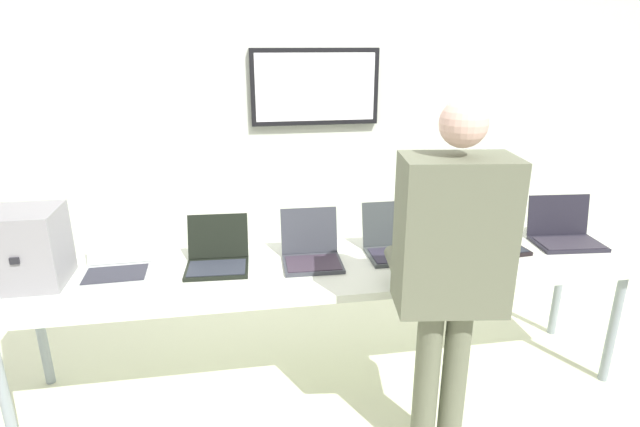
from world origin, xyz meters
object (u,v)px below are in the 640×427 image
(equipment_box, at_px, (28,248))
(laptop_station_3, at_px, (398,243))
(laptop_station_4, at_px, (488,239))
(laptop_station_2, at_px, (311,251))
(person, at_px, (450,261))
(laptop_station_5, at_px, (564,232))
(laptop_station_0, at_px, (117,262))
(laptop_station_1, at_px, (217,256))
(workbench, at_px, (329,272))

(equipment_box, distance_m, laptop_station_3, 1.87)
(laptop_station_4, bearing_deg, laptop_station_2, -179.20)
(laptop_station_3, distance_m, person, 0.74)
(laptop_station_5, relative_size, person, 0.24)
(laptop_station_0, bearing_deg, person, -25.97)
(laptop_station_1, bearing_deg, laptop_station_4, -0.40)
(laptop_station_0, distance_m, laptop_station_5, 2.49)
(laptop_station_1, distance_m, laptop_station_2, 0.49)
(laptop_station_4, bearing_deg, laptop_station_0, 179.38)
(laptop_station_5, bearing_deg, laptop_station_3, 179.55)
(laptop_station_5, bearing_deg, person, -145.48)
(laptop_station_4, distance_m, person, 0.90)
(workbench, distance_m, laptop_station_1, 0.59)
(workbench, height_order, laptop_station_3, laptop_station_3)
(laptop_station_1, xyz_separation_m, laptop_station_5, (1.99, 0.00, 0.00))
(laptop_station_0, height_order, laptop_station_2, laptop_station_2)
(laptop_station_5, bearing_deg, laptop_station_2, -179.01)
(laptop_station_2, xyz_separation_m, person, (0.47, -0.68, 0.21))
(laptop_station_3, distance_m, laptop_station_5, 1.00)
(laptop_station_3, bearing_deg, laptop_station_0, 179.93)
(equipment_box, relative_size, laptop_station_5, 0.95)
(laptop_station_2, relative_size, laptop_station_4, 0.84)
(laptop_station_1, bearing_deg, laptop_station_2, -2.88)
(laptop_station_0, xyz_separation_m, laptop_station_2, (0.99, -0.04, 0.00))
(laptop_station_0, bearing_deg, laptop_station_2, -2.07)
(laptop_station_1, height_order, laptop_station_3, laptop_station_3)
(laptop_station_0, bearing_deg, equipment_box, -170.34)
(workbench, distance_m, laptop_station_5, 1.42)
(laptop_station_4, relative_size, laptop_station_5, 0.99)
(workbench, bearing_deg, person, -57.86)
(workbench, relative_size, laptop_station_0, 9.52)
(workbench, height_order, equipment_box, equipment_box)
(laptop_station_4, relative_size, person, 0.24)
(laptop_station_3, relative_size, person, 0.22)
(equipment_box, xyz_separation_m, laptop_station_3, (1.87, 0.06, -0.13))
(equipment_box, distance_m, laptop_station_1, 0.89)
(laptop_station_3, height_order, laptop_station_5, laptop_station_3)
(laptop_station_1, xyz_separation_m, laptop_station_2, (0.49, -0.02, 0.00))
(laptop_station_3, bearing_deg, laptop_station_4, -2.17)
(laptop_station_2, height_order, laptop_station_5, laptop_station_2)
(laptop_station_1, xyz_separation_m, laptop_station_4, (1.51, -0.01, 0.00))
(laptop_station_2, relative_size, laptop_station_3, 0.90)
(workbench, height_order, laptop_station_4, laptop_station_4)
(workbench, xyz_separation_m, laptop_station_5, (1.41, 0.08, 0.10))
(laptop_station_2, bearing_deg, laptop_station_5, 0.99)
(laptop_station_4, height_order, person, person)
(workbench, distance_m, laptop_station_3, 0.43)
(workbench, bearing_deg, laptop_station_1, 171.88)
(laptop_station_3, bearing_deg, equipment_box, -178.07)
(laptop_station_0, bearing_deg, laptop_station_5, -0.23)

